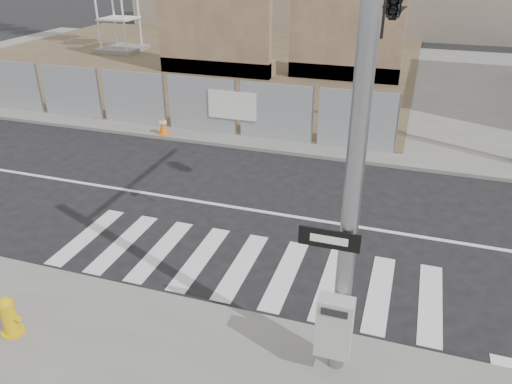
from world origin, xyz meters
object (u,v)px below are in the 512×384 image
(signal_pole, at_px, (383,49))
(traffic_cone_b, at_px, (99,109))
(traffic_cone_c, at_px, (163,125))
(traffic_cone_d, at_px, (303,129))
(fire_hydrant, at_px, (9,316))

(signal_pole, relative_size, traffic_cone_b, 9.98)
(traffic_cone_c, bearing_deg, traffic_cone_d, 13.80)
(traffic_cone_c, distance_m, traffic_cone_d, 5.04)
(signal_pole, xyz_separation_m, traffic_cone_d, (-3.01, 7.47, -4.33))
(traffic_cone_b, xyz_separation_m, traffic_cone_d, (8.24, 0.26, -0.01))
(fire_hydrant, bearing_deg, traffic_cone_d, 76.85)
(traffic_cone_c, bearing_deg, signal_pole, -38.40)
(traffic_cone_b, xyz_separation_m, traffic_cone_c, (3.34, -0.94, 0.00))
(traffic_cone_c, bearing_deg, traffic_cone_b, 164.23)
(fire_hydrant, bearing_deg, traffic_cone_c, 102.57)
(traffic_cone_b, relative_size, traffic_cone_c, 0.99)
(fire_hydrant, distance_m, traffic_cone_c, 10.34)
(traffic_cone_d, bearing_deg, traffic_cone_c, -166.20)
(signal_pole, distance_m, traffic_cone_c, 10.97)
(fire_hydrant, xyz_separation_m, traffic_cone_b, (-5.58, 11.04, -0.04))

